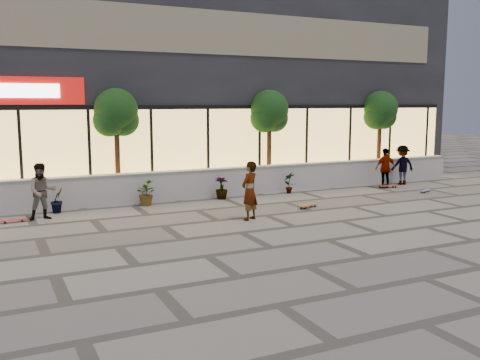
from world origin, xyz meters
name	(u,v)px	position (x,y,z in m)	size (l,w,h in m)	color
ground	(328,240)	(0.00, 0.00, 0.00)	(80.00, 80.00, 0.00)	gray
planter_wall	(218,182)	(0.00, 7.00, 0.52)	(22.00, 0.42, 1.04)	beige
retail_building	(169,84)	(0.00, 12.49, 4.25)	(24.00, 9.17, 8.50)	black
shrub_b	(57,200)	(-5.70, 6.45, 0.41)	(0.45, 0.36, 0.81)	#123A15
shrub_c	(145,193)	(-2.90, 6.45, 0.41)	(0.73, 0.63, 0.81)	#123A15
shrub_d	(222,188)	(-0.10, 6.45, 0.41)	(0.45, 0.45, 0.81)	#123A15
shrub_e	(289,183)	(2.70, 6.45, 0.41)	(0.43, 0.29, 0.81)	#123A15
tree_midwest	(116,115)	(-3.50, 7.70, 2.99)	(1.60, 1.50, 3.92)	#4E2C1B
tree_mideast	(269,114)	(2.50, 7.70, 2.99)	(1.60, 1.50, 3.92)	#4E2C1B
tree_east	(380,113)	(8.00, 7.70, 2.99)	(1.60, 1.50, 3.92)	#4E2C1B
skater_center	(250,191)	(-0.74, 2.94, 0.87)	(0.63, 0.41, 1.73)	silver
skater_left	(42,192)	(-6.20, 5.60, 0.84)	(0.81, 0.63, 1.68)	#958560
skater_right_near	(385,168)	(6.89, 5.94, 0.80)	(0.94, 0.39, 1.61)	silver
skater_right_far	(402,165)	(8.09, 6.30, 0.83)	(1.07, 0.61, 1.65)	maroon
skateboard_center	(308,205)	(1.81, 3.74, 0.09)	(0.89, 0.51, 0.10)	brown
skateboard_left	(14,220)	(-7.02, 5.56, 0.08)	(0.76, 0.25, 0.09)	red
skateboard_right_near	(389,186)	(7.00, 5.82, 0.09)	(0.88, 0.27, 0.11)	brown
skateboard_right_far	(425,191)	(7.53, 4.38, 0.07)	(0.71, 0.42, 0.08)	#7557A0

